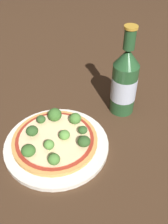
{
  "coord_description": "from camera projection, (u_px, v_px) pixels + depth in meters",
  "views": [
    {
      "loc": [
        0.39,
        -0.21,
        0.49
      ],
      "look_at": [
        -0.01,
        0.07,
        0.06
      ],
      "focal_mm": 42.0,
      "sensor_mm": 36.0,
      "label": 1
    }
  ],
  "objects": [
    {
      "name": "pizza",
      "position": [
        55.0,
        140.0,
        0.64
      ],
      "size": [
        0.21,
        0.21,
        0.01
      ],
      "color": "tan",
      "rests_on": "plate"
    },
    {
      "name": "ground_plane",
      "position": [
        63.0,
        143.0,
        0.66
      ],
      "size": [
        3.0,
        3.0,
        0.0
      ],
      "primitive_type": "plane",
      "color": "#3D2819"
    },
    {
      "name": "broccoli_floret_7",
      "position": [
        28.0,
        151.0,
        0.59
      ],
      "size": [
        0.03,
        0.03,
        0.03
      ],
      "color": "#89A866",
      "rests_on": "pizza"
    },
    {
      "name": "broccoli_floret_5",
      "position": [
        75.0,
        119.0,
        0.66
      ],
      "size": [
        0.03,
        0.03,
        0.03
      ],
      "color": "#89A866",
      "rests_on": "pizza"
    },
    {
      "name": "plate",
      "position": [
        57.0,
        145.0,
        0.64
      ],
      "size": [
        0.26,
        0.26,
        0.01
      ],
      "color": "silver",
      "rests_on": "ground_plane"
    },
    {
      "name": "broccoli_floret_4",
      "position": [
        41.0,
        119.0,
        0.66
      ],
      "size": [
        0.02,
        0.02,
        0.02
      ],
      "color": "#89A866",
      "rests_on": "pizza"
    },
    {
      "name": "broccoli_floret_1",
      "position": [
        32.0,
        131.0,
        0.63
      ],
      "size": [
        0.03,
        0.03,
        0.03
      ],
      "color": "#89A866",
      "rests_on": "pizza"
    },
    {
      "name": "broccoli_floret_9",
      "position": [
        55.0,
        115.0,
        0.67
      ],
      "size": [
        0.04,
        0.04,
        0.03
      ],
      "color": "#89A866",
      "rests_on": "pizza"
    },
    {
      "name": "broccoli_floret_2",
      "position": [
        64.0,
        135.0,
        0.62
      ],
      "size": [
        0.03,
        0.03,
        0.03
      ],
      "color": "#89A866",
      "rests_on": "pizza"
    },
    {
      "name": "beer_bottle",
      "position": [
        124.0,
        82.0,
        0.69
      ],
      "size": [
        0.07,
        0.07,
        0.25
      ],
      "color": "#234C28",
      "rests_on": "ground_plane"
    },
    {
      "name": "broccoli_floret_0",
      "position": [
        49.0,
        145.0,
        0.6
      ],
      "size": [
        0.02,
        0.02,
        0.03
      ],
      "color": "#89A866",
      "rests_on": "pizza"
    },
    {
      "name": "broccoli_floret_8",
      "position": [
        83.0,
        130.0,
        0.64
      ],
      "size": [
        0.02,
        0.02,
        0.02
      ],
      "color": "#89A866",
      "rests_on": "pizza"
    },
    {
      "name": "broccoli_floret_3",
      "position": [
        84.0,
        141.0,
        0.6
      ],
      "size": [
        0.03,
        0.03,
        0.03
      ],
      "color": "#89A866",
      "rests_on": "pizza"
    },
    {
      "name": "broccoli_floret_6",
      "position": [
        54.0,
        159.0,
        0.57
      ],
      "size": [
        0.03,
        0.03,
        0.03
      ],
      "color": "#89A866",
      "rests_on": "pizza"
    }
  ]
}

